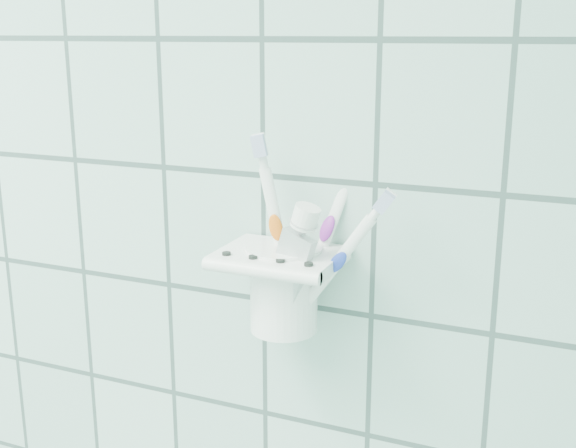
# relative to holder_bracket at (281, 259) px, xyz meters

# --- Properties ---
(holder_bracket) EXTENTS (0.12, 0.10, 0.04)m
(holder_bracket) POSITION_rel_holder_bracket_xyz_m (0.00, 0.00, 0.00)
(holder_bracket) COLOR white
(holder_bracket) RESTS_ON wall_back
(cup) EXTENTS (0.08, 0.08, 0.09)m
(cup) POSITION_rel_holder_bracket_xyz_m (0.00, 0.00, -0.03)
(cup) COLOR white
(cup) RESTS_ON holder_bracket
(toothbrush_pink) EXTENTS (0.04, 0.02, 0.19)m
(toothbrush_pink) POSITION_rel_holder_bracket_xyz_m (0.01, 0.02, 0.03)
(toothbrush_pink) COLOR white
(toothbrush_pink) RESTS_ON cup
(toothbrush_blue) EXTENTS (0.06, 0.06, 0.19)m
(toothbrush_blue) POSITION_rel_holder_bracket_xyz_m (0.01, 0.01, 0.03)
(toothbrush_blue) COLOR white
(toothbrush_blue) RESTS_ON cup
(toothbrush_orange) EXTENTS (0.09, 0.02, 0.17)m
(toothbrush_orange) POSITION_rel_holder_bracket_xyz_m (0.01, -0.00, 0.02)
(toothbrush_orange) COLOR white
(toothbrush_orange) RESTS_ON cup
(toothpaste_tube) EXTENTS (0.06, 0.04, 0.14)m
(toothpaste_tube) POSITION_rel_holder_bracket_xyz_m (-0.00, -0.01, 0.01)
(toothpaste_tube) COLOR silver
(toothpaste_tube) RESTS_ON cup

